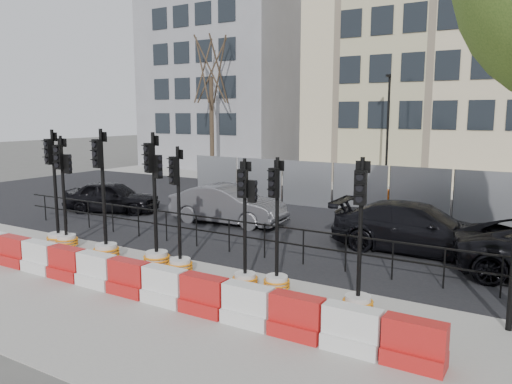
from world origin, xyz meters
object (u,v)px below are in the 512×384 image
Objects in this scene: traffic_signal_a at (57,223)px; car_a at (112,197)px; traffic_signal_d at (156,236)px; car_c at (418,228)px; traffic_signal_h at (358,283)px.

traffic_signal_a is 0.86× the size of car_a.
car_a is at bearing 163.12° from traffic_signal_d.
car_c is at bearing 60.68° from traffic_signal_d.
car_a is (-2.66, 4.67, -0.08)m from traffic_signal_a.
car_c is at bearing 39.96° from traffic_signal_a.
traffic_signal_a is at bearing 116.60° from car_c.
car_c reaches higher than car_a.
car_c is (12.23, 0.39, 0.07)m from car_a.
traffic_signal_d reaches higher than car_c.
traffic_signal_a reaches higher than car_a.
traffic_signal_d is 1.11× the size of traffic_signal_h.
traffic_signal_d is at bearing 11.81° from traffic_signal_a.
traffic_signal_h is 13.25m from car_a.
traffic_signal_a is 1.11× the size of traffic_signal_h.
car_a is at bearing 90.54° from car_c.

